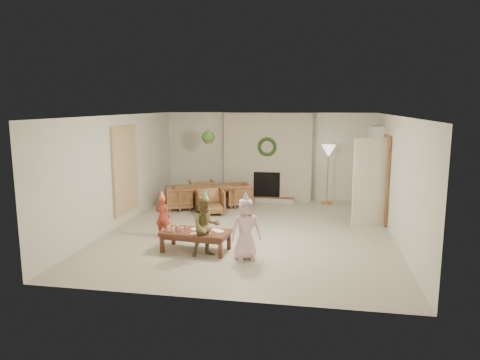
% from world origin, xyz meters
% --- Properties ---
extents(floor, '(7.00, 7.00, 0.00)m').
position_xyz_m(floor, '(0.00, 0.00, 0.00)').
color(floor, '#B7B29E').
rests_on(floor, ground).
extents(ceiling, '(7.00, 7.00, 0.00)m').
position_xyz_m(ceiling, '(0.00, 0.00, 2.50)').
color(ceiling, white).
rests_on(ceiling, wall_back).
extents(wall_back, '(7.00, 0.00, 7.00)m').
position_xyz_m(wall_back, '(0.00, 3.50, 1.25)').
color(wall_back, silver).
rests_on(wall_back, floor).
extents(wall_front, '(7.00, 0.00, 7.00)m').
position_xyz_m(wall_front, '(0.00, -3.50, 1.25)').
color(wall_front, silver).
rests_on(wall_front, floor).
extents(wall_left, '(0.00, 7.00, 7.00)m').
position_xyz_m(wall_left, '(-3.00, 0.00, 1.25)').
color(wall_left, silver).
rests_on(wall_left, floor).
extents(wall_right, '(0.00, 7.00, 7.00)m').
position_xyz_m(wall_right, '(3.00, 0.00, 1.25)').
color(wall_right, silver).
rests_on(wall_right, floor).
extents(fireplace_mass, '(2.50, 0.40, 2.50)m').
position_xyz_m(fireplace_mass, '(0.00, 3.30, 1.25)').
color(fireplace_mass, '#4E2A14').
rests_on(fireplace_mass, floor).
extents(fireplace_hearth, '(1.60, 0.30, 0.12)m').
position_xyz_m(fireplace_hearth, '(0.00, 2.95, 0.06)').
color(fireplace_hearth, maroon).
rests_on(fireplace_hearth, floor).
extents(fireplace_firebox, '(0.75, 0.12, 0.75)m').
position_xyz_m(fireplace_firebox, '(0.00, 3.12, 0.45)').
color(fireplace_firebox, black).
rests_on(fireplace_firebox, floor).
extents(fireplace_wreath, '(0.54, 0.10, 0.54)m').
position_xyz_m(fireplace_wreath, '(0.00, 3.07, 1.55)').
color(fireplace_wreath, '#1E3A15').
rests_on(fireplace_wreath, fireplace_mass).
extents(floor_lamp_base, '(0.31, 0.31, 0.03)m').
position_xyz_m(floor_lamp_base, '(1.70, 3.00, 0.02)').
color(floor_lamp_base, gold).
rests_on(floor_lamp_base, floor).
extents(floor_lamp_post, '(0.03, 0.03, 1.48)m').
position_xyz_m(floor_lamp_post, '(1.70, 3.00, 0.77)').
color(floor_lamp_post, gold).
rests_on(floor_lamp_post, floor).
extents(floor_lamp_shade, '(0.39, 0.39, 0.33)m').
position_xyz_m(floor_lamp_shade, '(1.70, 3.00, 1.48)').
color(floor_lamp_shade, beige).
rests_on(floor_lamp_shade, floor_lamp_post).
extents(bookshelf_carcass, '(0.30, 1.00, 2.20)m').
position_xyz_m(bookshelf_carcass, '(2.84, 2.30, 1.10)').
color(bookshelf_carcass, white).
rests_on(bookshelf_carcass, floor).
extents(bookshelf_shelf_a, '(0.30, 0.92, 0.03)m').
position_xyz_m(bookshelf_shelf_a, '(2.82, 2.30, 0.45)').
color(bookshelf_shelf_a, white).
rests_on(bookshelf_shelf_a, bookshelf_carcass).
extents(bookshelf_shelf_b, '(0.30, 0.92, 0.03)m').
position_xyz_m(bookshelf_shelf_b, '(2.82, 2.30, 0.85)').
color(bookshelf_shelf_b, white).
rests_on(bookshelf_shelf_b, bookshelf_carcass).
extents(bookshelf_shelf_c, '(0.30, 0.92, 0.03)m').
position_xyz_m(bookshelf_shelf_c, '(2.82, 2.30, 1.25)').
color(bookshelf_shelf_c, white).
rests_on(bookshelf_shelf_c, bookshelf_carcass).
extents(bookshelf_shelf_d, '(0.30, 0.92, 0.03)m').
position_xyz_m(bookshelf_shelf_d, '(2.82, 2.30, 1.65)').
color(bookshelf_shelf_d, white).
rests_on(bookshelf_shelf_d, bookshelf_carcass).
extents(books_row_lower, '(0.20, 0.40, 0.24)m').
position_xyz_m(books_row_lower, '(2.80, 2.15, 0.59)').
color(books_row_lower, '#AB221F').
rests_on(books_row_lower, bookshelf_shelf_a).
extents(books_row_mid, '(0.20, 0.44, 0.24)m').
position_xyz_m(books_row_mid, '(2.80, 2.35, 0.99)').
color(books_row_mid, navy).
rests_on(books_row_mid, bookshelf_shelf_b).
extents(books_row_upper, '(0.20, 0.36, 0.22)m').
position_xyz_m(books_row_upper, '(2.80, 2.20, 1.38)').
color(books_row_upper, '#A57323').
rests_on(books_row_upper, bookshelf_shelf_c).
extents(door_frame, '(0.05, 0.86, 2.04)m').
position_xyz_m(door_frame, '(2.96, 1.20, 1.02)').
color(door_frame, brown).
rests_on(door_frame, floor).
extents(door_leaf, '(0.77, 0.32, 2.00)m').
position_xyz_m(door_leaf, '(2.58, 0.82, 1.00)').
color(door_leaf, beige).
rests_on(door_leaf, floor).
extents(curtain_panel, '(0.06, 1.20, 2.00)m').
position_xyz_m(curtain_panel, '(-2.96, 0.20, 1.25)').
color(curtain_panel, beige).
rests_on(curtain_panel, wall_left).
extents(dining_table, '(1.84, 1.47, 0.57)m').
position_xyz_m(dining_table, '(-1.50, 1.94, 0.28)').
color(dining_table, brown).
rests_on(dining_table, floor).
extents(dining_chair_near, '(0.89, 0.90, 0.63)m').
position_xyz_m(dining_chair_near, '(-1.22, 1.29, 0.31)').
color(dining_chair_near, brown).
rests_on(dining_chair_near, floor).
extents(dining_chair_far, '(0.89, 0.90, 0.63)m').
position_xyz_m(dining_chair_far, '(-1.78, 2.59, 0.31)').
color(dining_chair_far, brown).
rests_on(dining_chair_far, floor).
extents(dining_chair_left, '(0.90, 0.89, 0.63)m').
position_xyz_m(dining_chair_left, '(-2.15, 1.66, 0.31)').
color(dining_chair_left, brown).
rests_on(dining_chair_left, floor).
extents(dining_chair_right, '(0.90, 0.89, 0.63)m').
position_xyz_m(dining_chair_right, '(-0.69, 2.29, 0.31)').
color(dining_chair_right, brown).
rests_on(dining_chair_right, floor).
extents(hanging_plant_cord, '(0.01, 0.01, 0.70)m').
position_xyz_m(hanging_plant_cord, '(-1.30, 1.50, 2.15)').
color(hanging_plant_cord, tan).
rests_on(hanging_plant_cord, ceiling).
extents(hanging_plant_pot, '(0.16, 0.16, 0.12)m').
position_xyz_m(hanging_plant_pot, '(-1.30, 1.50, 1.80)').
color(hanging_plant_pot, brown).
rests_on(hanging_plant_pot, hanging_plant_cord).
extents(hanging_plant_foliage, '(0.32, 0.32, 0.32)m').
position_xyz_m(hanging_plant_foliage, '(-1.30, 1.50, 1.92)').
color(hanging_plant_foliage, '#234717').
rests_on(hanging_plant_foliage, hanging_plant_pot).
extents(coffee_table_top, '(1.32, 0.75, 0.06)m').
position_xyz_m(coffee_table_top, '(-0.81, -1.52, 0.36)').
color(coffee_table_top, '#5A2F1E').
rests_on(coffee_table_top, floor).
extents(coffee_table_apron, '(1.21, 0.65, 0.08)m').
position_xyz_m(coffee_table_apron, '(-0.81, -1.52, 0.29)').
color(coffee_table_apron, '#5A2F1E').
rests_on(coffee_table_apron, floor).
extents(coffee_leg_fl, '(0.07, 0.07, 0.33)m').
position_xyz_m(coffee_leg_fl, '(-1.40, -1.72, 0.16)').
color(coffee_leg_fl, '#5A2F1E').
rests_on(coffee_leg_fl, floor).
extents(coffee_leg_fr, '(0.07, 0.07, 0.33)m').
position_xyz_m(coffee_leg_fr, '(-0.26, -1.83, 0.16)').
color(coffee_leg_fr, '#5A2F1E').
rests_on(coffee_leg_fr, floor).
extents(coffee_leg_bl, '(0.07, 0.07, 0.33)m').
position_xyz_m(coffee_leg_bl, '(-1.35, -1.20, 0.16)').
color(coffee_leg_bl, '#5A2F1E').
rests_on(coffee_leg_bl, floor).
extents(coffee_leg_br, '(0.07, 0.07, 0.33)m').
position_xyz_m(coffee_leg_br, '(-0.21, -1.32, 0.16)').
color(coffee_leg_br, '#5A2F1E').
rests_on(coffee_leg_br, floor).
extents(cup_a, '(0.07, 0.07, 0.09)m').
position_xyz_m(cup_a, '(-1.30, -1.61, 0.43)').
color(cup_a, silver).
rests_on(cup_a, coffee_table_top).
extents(cup_b, '(0.07, 0.07, 0.09)m').
position_xyz_m(cup_b, '(-1.28, -1.42, 0.43)').
color(cup_b, silver).
rests_on(cup_b, coffee_table_top).
extents(cup_c, '(0.07, 0.07, 0.09)m').
position_xyz_m(cup_c, '(-1.19, -1.67, 0.43)').
color(cup_c, silver).
rests_on(cup_c, coffee_table_top).
extents(cup_d, '(0.07, 0.07, 0.09)m').
position_xyz_m(cup_d, '(-1.17, -1.48, 0.43)').
color(cup_d, silver).
rests_on(cup_d, coffee_table_top).
extents(cup_e, '(0.07, 0.07, 0.09)m').
position_xyz_m(cup_e, '(-1.05, -1.61, 0.43)').
color(cup_e, silver).
rests_on(cup_e, coffee_table_top).
extents(cup_f, '(0.07, 0.07, 0.09)m').
position_xyz_m(cup_f, '(-1.03, -1.42, 0.43)').
color(cup_f, silver).
rests_on(cup_f, coffee_table_top).
extents(plate_a, '(0.19, 0.19, 0.01)m').
position_xyz_m(plate_a, '(-0.84, -1.40, 0.39)').
color(plate_a, white).
rests_on(plate_a, coffee_table_top).
extents(plate_b, '(0.19, 0.19, 0.01)m').
position_xyz_m(plate_b, '(-0.57, -1.64, 0.39)').
color(plate_b, white).
rests_on(plate_b, coffee_table_top).
extents(plate_c, '(0.19, 0.19, 0.01)m').
position_xyz_m(plate_c, '(-0.36, -1.46, 0.39)').
color(plate_c, white).
rests_on(plate_c, coffee_table_top).
extents(food_scoop, '(0.07, 0.07, 0.07)m').
position_xyz_m(food_scoop, '(-0.57, -1.64, 0.43)').
color(food_scoop, tan).
rests_on(food_scoop, plate_b).
extents(napkin_left, '(0.16, 0.16, 0.01)m').
position_xyz_m(napkin_left, '(-0.78, -1.70, 0.39)').
color(napkin_left, '#FFBBBF').
rests_on(napkin_left, coffee_table_top).
extents(napkin_right, '(0.16, 0.16, 0.01)m').
position_xyz_m(napkin_right, '(-0.45, -1.38, 0.39)').
color(napkin_right, '#FFBBBF').
rests_on(napkin_right, coffee_table_top).
extents(child_red, '(0.33, 0.23, 0.87)m').
position_xyz_m(child_red, '(-1.73, -0.77, 0.44)').
color(child_red, '#AB3724').
rests_on(child_red, floor).
extents(party_hat_red, '(0.16, 0.16, 0.17)m').
position_xyz_m(party_hat_red, '(-1.73, -0.77, 0.91)').
color(party_hat_red, '#F2D150').
rests_on(party_hat_red, child_red).
extents(child_plaid, '(0.67, 0.62, 1.10)m').
position_xyz_m(child_plaid, '(-0.55, -1.74, 0.55)').
color(child_plaid, brown).
rests_on(child_plaid, floor).
extents(party_hat_plaid, '(0.15, 0.15, 0.18)m').
position_xyz_m(party_hat_plaid, '(-0.55, -1.74, 1.14)').
color(party_hat_plaid, '#55C76C').
rests_on(party_hat_plaid, child_plaid).
extents(child_pink, '(0.63, 0.53, 1.10)m').
position_xyz_m(child_pink, '(0.19, -1.77, 0.55)').
color(child_pink, beige).
rests_on(child_pink, floor).
extents(party_hat_pink, '(0.17, 0.17, 0.20)m').
position_xyz_m(party_hat_pink, '(0.19, -1.77, 1.15)').
color(party_hat_pink, '#ADACB2').
rests_on(party_hat_pink, child_pink).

